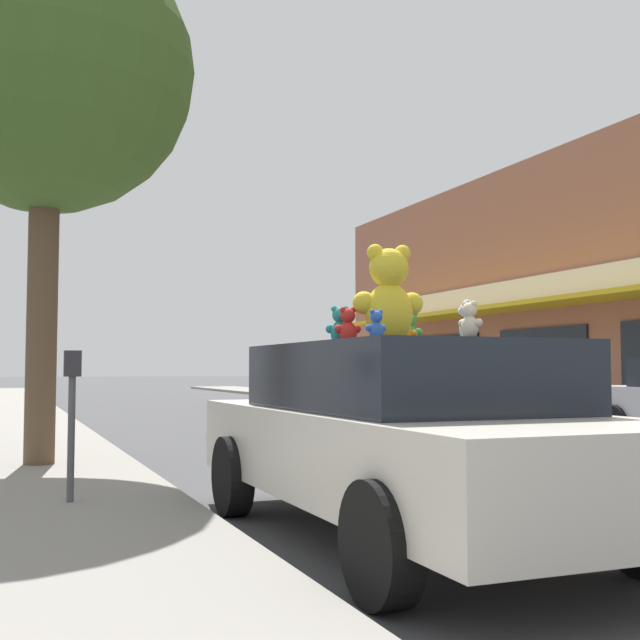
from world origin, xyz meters
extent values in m
cube|color=gray|center=(-6.28, 0.00, 0.06)|extent=(2.92, 90.00, 0.12)
cube|color=black|center=(7.70, 13.11, 1.40)|extent=(0.06, 3.88, 2.00)
cube|color=black|center=(7.70, 18.22, 1.40)|extent=(0.06, 3.88, 2.00)
cube|color=black|center=(7.70, 23.33, 1.40)|extent=(0.06, 3.88, 2.00)
cube|color=beige|center=(-3.65, -0.30, 0.64)|extent=(1.81, 4.59, 0.61)
cube|color=black|center=(-3.65, -0.30, 1.18)|extent=(1.59, 2.53, 0.48)
cylinder|color=black|center=(-4.54, 1.12, 0.33)|extent=(0.20, 0.67, 0.67)
cylinder|color=black|center=(-2.77, 1.12, 0.33)|extent=(0.20, 0.67, 0.67)
cylinder|color=black|center=(-4.53, -1.73, 0.33)|extent=(0.20, 0.67, 0.67)
ellipsoid|color=yellow|center=(-3.57, 0.08, 1.67)|extent=(0.42, 0.37, 0.49)
sphere|color=yellow|center=(-3.57, 0.08, 2.03)|extent=(0.36, 0.36, 0.31)
sphere|color=yellow|center=(-3.46, 0.06, 2.15)|extent=(0.15, 0.15, 0.13)
sphere|color=yellow|center=(-3.68, 0.10, 2.15)|extent=(0.15, 0.15, 0.13)
sphere|color=#FFFF4D|center=(-3.55, 0.21, 2.01)|extent=(0.14, 0.14, 0.12)
sphere|color=yellow|center=(-3.37, 0.08, 1.75)|extent=(0.21, 0.21, 0.18)
sphere|color=yellow|center=(-3.76, 0.14, 1.75)|extent=(0.21, 0.21, 0.18)
ellipsoid|color=green|center=(-3.15, 0.52, 1.52)|extent=(0.17, 0.16, 0.19)
sphere|color=green|center=(-3.15, 0.52, 1.66)|extent=(0.15, 0.15, 0.12)
sphere|color=green|center=(-3.11, 0.51, 1.70)|extent=(0.06, 0.06, 0.05)
sphere|color=green|center=(-3.19, 0.53, 1.70)|extent=(0.06, 0.06, 0.05)
sphere|color=#5ADA6D|center=(-3.14, 0.57, 1.65)|extent=(0.06, 0.06, 0.05)
sphere|color=green|center=(-3.08, 0.51, 1.55)|extent=(0.08, 0.08, 0.07)
sphere|color=green|center=(-3.22, 0.55, 1.55)|extent=(0.08, 0.08, 0.07)
ellipsoid|color=white|center=(-3.23, -0.52, 1.52)|extent=(0.19, 0.20, 0.19)
sphere|color=white|center=(-3.23, -0.52, 1.67)|extent=(0.17, 0.17, 0.12)
sphere|color=white|center=(-3.20, -0.49, 1.71)|extent=(0.07, 0.07, 0.05)
sphere|color=white|center=(-3.26, -0.56, 1.71)|extent=(0.07, 0.07, 0.05)
sphere|color=white|center=(-3.27, -0.49, 1.66)|extent=(0.07, 0.07, 0.05)
sphere|color=white|center=(-3.19, -0.46, 1.56)|extent=(0.10, 0.10, 0.07)
sphere|color=white|center=(-3.29, -0.57, 1.56)|extent=(0.10, 0.10, 0.07)
ellipsoid|color=teal|center=(-3.88, 0.32, 1.52)|extent=(0.19, 0.18, 0.19)
sphere|color=teal|center=(-3.88, 0.32, 1.67)|extent=(0.16, 0.16, 0.12)
sphere|color=teal|center=(-3.84, 0.30, 1.71)|extent=(0.07, 0.07, 0.05)
sphere|color=teal|center=(-3.93, 0.34, 1.71)|extent=(0.07, 0.07, 0.05)
sphere|color=#47CDC6|center=(-3.86, 0.37, 1.66)|extent=(0.06, 0.06, 0.05)
sphere|color=teal|center=(-3.81, 0.30, 1.56)|extent=(0.09, 0.09, 0.07)
sphere|color=teal|center=(-3.95, 0.36, 1.56)|extent=(0.09, 0.09, 0.07)
ellipsoid|color=beige|center=(-3.67, -1.24, 1.50)|extent=(0.13, 0.14, 0.15)
sphere|color=beige|center=(-3.67, -1.24, 1.61)|extent=(0.12, 0.12, 0.09)
sphere|color=beige|center=(-3.66, -1.27, 1.64)|extent=(0.05, 0.05, 0.04)
sphere|color=beige|center=(-3.68, -1.21, 1.64)|extent=(0.05, 0.05, 0.04)
sphere|color=white|center=(-3.63, -1.23, 1.60)|extent=(0.05, 0.05, 0.04)
sphere|color=beige|center=(-3.64, -1.29, 1.52)|extent=(0.07, 0.07, 0.05)
sphere|color=beige|center=(-3.69, -1.18, 1.52)|extent=(0.07, 0.07, 0.05)
ellipsoid|color=red|center=(-3.87, 0.19, 1.52)|extent=(0.15, 0.13, 0.18)
sphere|color=red|center=(-3.87, 0.19, 1.65)|extent=(0.13, 0.13, 0.12)
sphere|color=red|center=(-3.83, 0.18, 1.70)|extent=(0.05, 0.05, 0.05)
sphere|color=red|center=(-3.91, 0.19, 1.70)|extent=(0.05, 0.05, 0.05)
sphere|color=#FF4741|center=(-3.87, 0.24, 1.65)|extent=(0.05, 0.05, 0.04)
sphere|color=red|center=(-3.80, 0.19, 1.55)|extent=(0.07, 0.07, 0.07)
sphere|color=red|center=(-3.94, 0.20, 1.55)|extent=(0.07, 0.07, 0.07)
ellipsoid|color=orange|center=(-3.28, 0.35, 1.50)|extent=(0.16, 0.16, 0.16)
sphere|color=orange|center=(-3.28, 0.35, 1.62)|extent=(0.14, 0.14, 0.10)
sphere|color=orange|center=(-3.25, 0.33, 1.66)|extent=(0.06, 0.06, 0.04)
sphere|color=orange|center=(-3.30, 0.38, 1.66)|extent=(0.06, 0.06, 0.04)
sphere|color=#FFBA41|center=(-3.24, 0.38, 1.62)|extent=(0.05, 0.05, 0.04)
sphere|color=orange|center=(-3.23, 0.31, 1.53)|extent=(0.08, 0.08, 0.06)
sphere|color=orange|center=(-3.31, 0.41, 1.53)|extent=(0.08, 0.08, 0.06)
ellipsoid|color=blue|center=(-4.00, -0.60, 1.49)|extent=(0.11, 0.10, 0.14)
sphere|color=blue|center=(-4.00, -0.60, 1.59)|extent=(0.10, 0.10, 0.09)
sphere|color=blue|center=(-3.97, -0.59, 1.63)|extent=(0.04, 0.04, 0.04)
sphere|color=blue|center=(-4.03, -0.60, 1.63)|extent=(0.04, 0.04, 0.04)
sphere|color=#548DFF|center=(-4.01, -0.56, 1.59)|extent=(0.04, 0.04, 0.03)
sphere|color=blue|center=(-3.95, -0.58, 1.52)|extent=(0.06, 0.06, 0.05)
sphere|color=blue|center=(-4.06, -0.59, 1.52)|extent=(0.06, 0.06, 0.05)
cylinder|color=black|center=(2.73, 4.67, 0.33)|extent=(0.20, 0.67, 0.67)
cylinder|color=brown|center=(-5.94, 4.52, 1.76)|extent=(0.35, 0.35, 3.26)
sphere|color=#3D5B23|center=(-5.94, 4.52, 4.89)|extent=(3.53, 3.53, 3.53)
cylinder|color=#4C4C51|center=(-5.82, 1.57, 0.65)|extent=(0.06, 0.06, 1.05)
cube|color=#2D2D33|center=(-5.82, 1.57, 1.28)|extent=(0.14, 0.10, 0.22)
camera|label=1|loc=(-6.37, -5.52, 1.24)|focal=45.00mm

